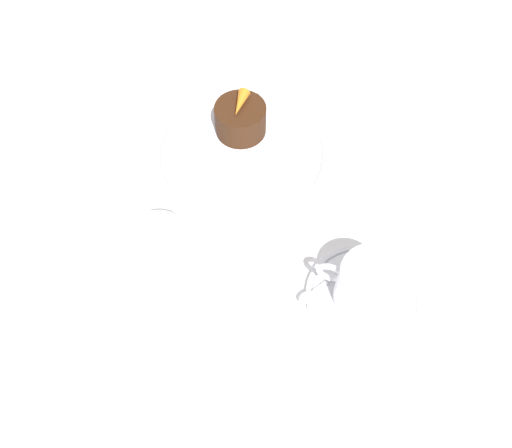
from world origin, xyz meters
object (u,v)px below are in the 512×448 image
dessert_cake (241,119)px  fork (135,140)px  dinner_plate (242,153)px  coffee_cup (369,285)px  wine_glass (160,253)px

dessert_cake → fork: bearing=23.0°
fork → dessert_cake: bearing=-157.0°
dinner_plate → dessert_cake: 0.05m
dinner_plate → dessert_cake: bearing=-68.3°
coffee_cup → dinner_plate: bearing=-36.9°
fork → coffee_cup: bearing=160.0°
fork → dinner_plate: bearing=-170.8°
dinner_plate → wine_glass: bearing=84.9°
coffee_cup → dessert_cake: coffee_cup is taller
wine_glass → fork: 0.25m
wine_glass → fork: (0.14, -0.19, -0.07)m
dinner_plate → fork: (0.16, 0.03, -0.01)m
wine_glass → dessert_cake: size_ratio=1.36×
dinner_plate → fork: size_ratio=1.43×
coffee_cup → dessert_cake: 0.31m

